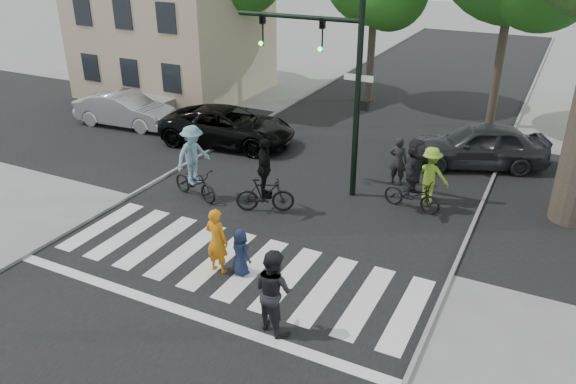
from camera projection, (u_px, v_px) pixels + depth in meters
name	position (u px, v px, depth m)	size (l,w,h in m)	color
ground	(213.00, 284.00, 13.52)	(120.00, 120.00, 0.00)	gray
road_stem	(303.00, 202.00, 17.55)	(10.00, 70.00, 0.01)	black
road_cross	(339.00, 169.00, 19.97)	(70.00, 10.00, 0.01)	black
curb_left	(172.00, 172.00, 19.59)	(0.10, 70.00, 0.10)	gray
curb_right	(468.00, 237.00, 15.47)	(0.10, 70.00, 0.10)	gray
crosswalk	(228.00, 270.00, 14.05)	(10.00, 3.85, 0.01)	silver
traffic_signal	(332.00, 71.00, 16.71)	(4.45, 0.29, 6.00)	black
house	(172.00, 16.00, 27.87)	(8.40, 8.10, 8.82)	beige
pedestrian_woman	(217.00, 241.00, 13.67)	(0.63, 0.41, 1.73)	orange
pedestrian_child	(240.00, 252.00, 13.68)	(0.60, 0.39, 1.24)	#16203B
pedestrian_adult	(273.00, 290.00, 11.65)	(0.93, 0.73, 1.92)	black
cyclist_left	(194.00, 167.00, 17.43)	(1.99, 1.36, 2.39)	black
cyclist_mid	(265.00, 182.00, 16.62)	(1.80, 1.21, 2.30)	black
cyclist_right	(414.00, 179.00, 16.70)	(1.86, 1.73, 2.27)	black
car_suv	(228.00, 126.00, 21.97)	(2.43, 5.27, 1.46)	black
car_silver	(125.00, 109.00, 24.05)	(1.53, 4.40, 1.45)	silver
car_grey	(479.00, 145.00, 19.88)	(1.90, 4.72, 1.61)	#303136
bystander_hivis	(430.00, 175.00, 17.21)	(1.17, 0.67, 1.81)	#97D032
bystander_dark	(398.00, 161.00, 18.47)	(0.60, 0.39, 1.64)	black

